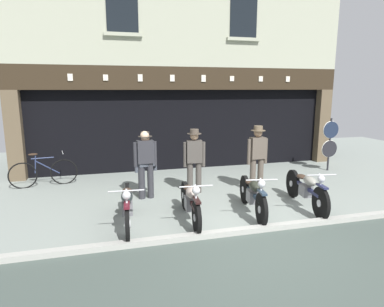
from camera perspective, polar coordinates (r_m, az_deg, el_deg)
The scene contains 13 objects.
ground at distance 5.65m, azimuth 15.20°, elevation -17.56°, with size 22.60×22.00×0.18m.
shop_facade at distance 12.52m, azimuth -2.98°, elevation 7.10°, with size 10.90×4.42×6.62m.
motorcycle_left at distance 6.60m, azimuth -11.05°, elevation -8.67°, with size 0.62×2.06×0.92m.
motorcycle_center_left at distance 6.72m, azimuth -0.27°, elevation -8.14°, with size 0.62×1.93×0.90m.
motorcycle_center at distance 7.20m, azimuth 10.41°, elevation -6.92°, with size 0.62×1.95×0.93m.
motorcycle_center_right at distance 7.88m, azimuth 19.03°, elevation -5.72°, with size 0.63×2.11×0.93m.
salesman_left at distance 8.03m, azimuth -8.02°, elevation -1.37°, with size 0.56×0.26×1.65m.
shopkeeper_center at distance 8.38m, azimuth 0.40°, elevation -0.75°, with size 0.56×0.35×1.65m.
salesman_right at distance 8.67m, azimuth 11.15°, elevation -0.26°, with size 0.56×0.36×1.71m.
assistant_far_right at distance 8.08m, azimuth -7.95°, elevation -1.43°, with size 0.55×0.34×1.63m.
tyre_sign_pole at distance 11.58m, azimuth 22.63°, elevation 2.15°, with size 0.56×0.06×1.71m.
advert_board_near at distance 10.67m, azimuth -12.88°, elevation 6.03°, with size 0.73×0.03×1.02m.
leaning_bicycle at distance 9.94m, azimuth -24.17°, elevation -2.99°, with size 1.74×0.50×0.95m.
Camera 1 is at (-2.60, -5.23, 2.63)m, focal length 31.02 mm.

